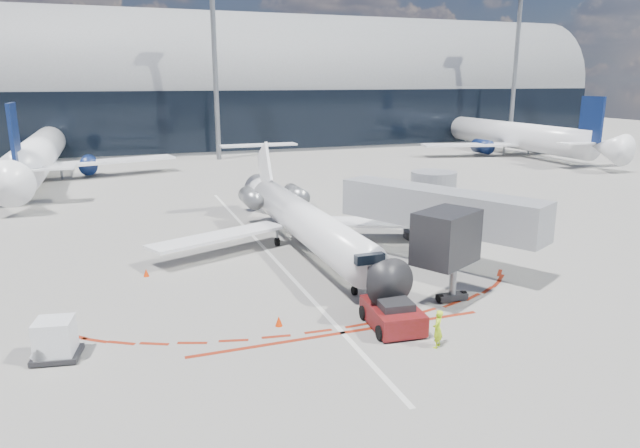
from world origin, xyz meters
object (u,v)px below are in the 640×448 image
object	(u,v)px
pushback_tug	(393,315)
uld_container	(55,340)
regional_jet	(301,218)
ramp_worker	(438,329)

from	to	relation	value
pushback_tug	uld_container	bearing A→B (deg)	177.93
regional_jet	ramp_worker	size ratio (longest dim) A/B	15.02
ramp_worker	regional_jet	bearing A→B (deg)	-127.04
regional_jet	uld_container	xyz separation A→B (m)	(-14.24, -11.58, -1.27)
pushback_tug	regional_jet	bearing A→B (deg)	95.78
regional_jet	pushback_tug	bearing A→B (deg)	-89.69
uld_container	regional_jet	bearing A→B (deg)	48.96
ramp_worker	uld_container	bearing A→B (deg)	-56.43
uld_container	ramp_worker	bearing A→B (deg)	-6.23
regional_jet	pushback_tug	world-z (taller)	regional_jet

